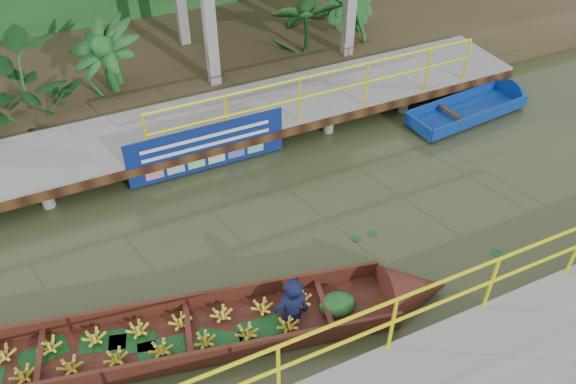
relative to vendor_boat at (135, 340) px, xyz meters
name	(u,v)px	position (x,y,z in m)	size (l,w,h in m)	color
ground	(249,250)	(2.24, 1.17, -0.21)	(80.00, 80.00, 0.00)	#2C2F17
land_strip	(143,59)	(2.24, 8.67, 0.01)	(30.00, 8.00, 0.45)	#342D1A
far_dock	(188,128)	(2.26, 4.60, 0.26)	(16.00, 2.06, 1.66)	slate
vendor_boat	(135,340)	(0.00, 0.00, 0.00)	(10.26, 3.11, 2.07)	#38160F
moored_blue_boat	(492,102)	(9.24, 3.13, -0.07)	(3.51, 1.22, 0.82)	navy
blue_banner	(207,147)	(2.37, 3.65, 0.34)	(3.25, 0.04, 1.02)	navy
tropical_plants	(98,70)	(0.89, 6.47, 1.04)	(14.28, 1.28, 1.61)	#133E16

